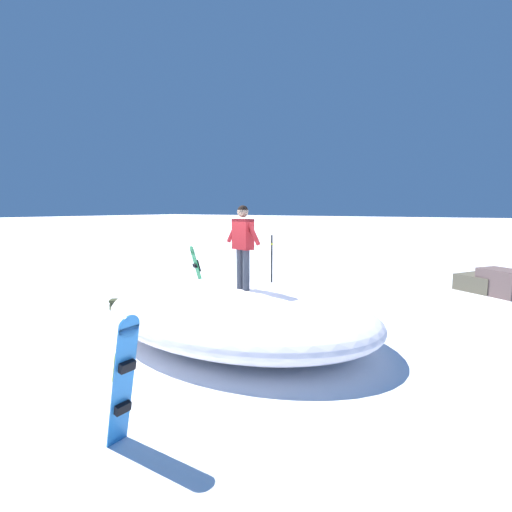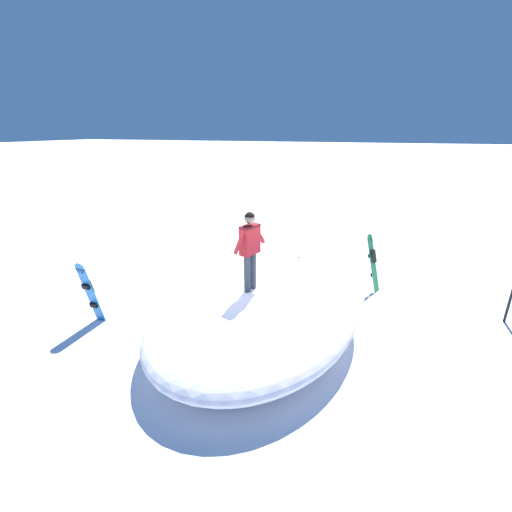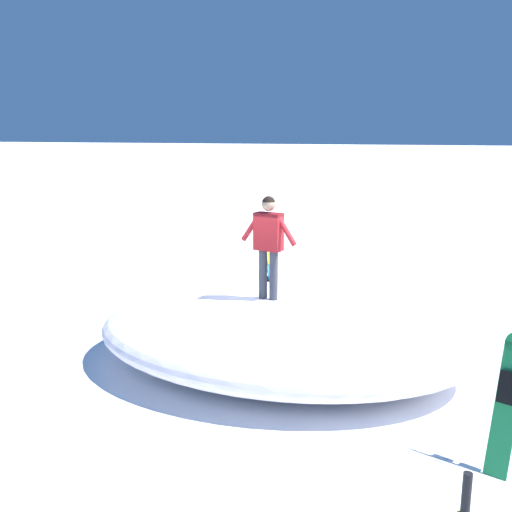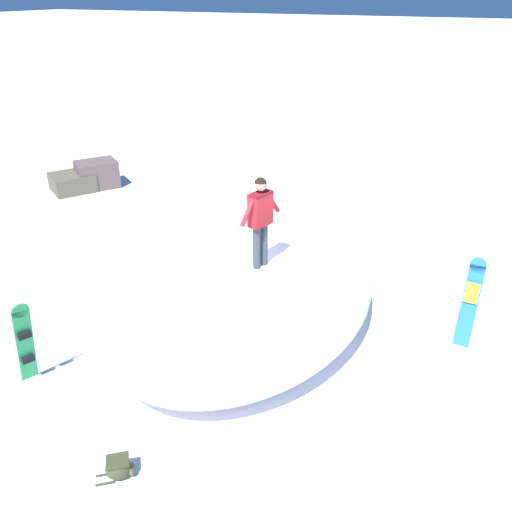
% 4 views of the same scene
% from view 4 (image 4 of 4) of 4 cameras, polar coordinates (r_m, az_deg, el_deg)
% --- Properties ---
extents(ground, '(240.00, 240.00, 0.00)m').
position_cam_4_polar(ground, '(10.48, 1.58, -6.14)').
color(ground, white).
extents(snow_mound, '(4.62, 6.46, 1.11)m').
position_cam_4_polar(snow_mound, '(9.92, -0.79, -4.42)').
color(snow_mound, white).
rests_on(snow_mound, ground).
extents(snowboarder_standing, '(0.38, 1.01, 1.71)m').
position_cam_4_polar(snowboarder_standing, '(9.37, 0.48, 4.48)').
color(snowboarder_standing, '#333842').
rests_on(snowboarder_standing, snow_mound).
extents(snowboard_primary_upright, '(0.29, 0.39, 1.62)m').
position_cam_4_polar(snowboard_primary_upright, '(9.99, 22.09, -4.52)').
color(snowboard_primary_upright, '#2672BF').
rests_on(snowboard_primary_upright, ground).
extents(snowboard_secondary_upright, '(0.52, 0.43, 1.63)m').
position_cam_4_polar(snowboard_secondary_upright, '(8.99, -23.63, -8.51)').
color(snowboard_secondary_upright, '#1E8C47').
rests_on(snowboard_secondary_upright, ground).
extents(backpack_near, '(0.52, 0.47, 0.33)m').
position_cam_4_polar(backpack_near, '(7.59, -14.52, -21.22)').
color(backpack_near, '#383D23').
rests_on(backpack_near, ground).
extents(rock_outcrop, '(2.04, 2.18, 0.85)m').
position_cam_4_polar(rock_outcrop, '(17.68, -17.86, 8.01)').
color(rock_outcrop, brown).
rests_on(rock_outcrop, ground).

